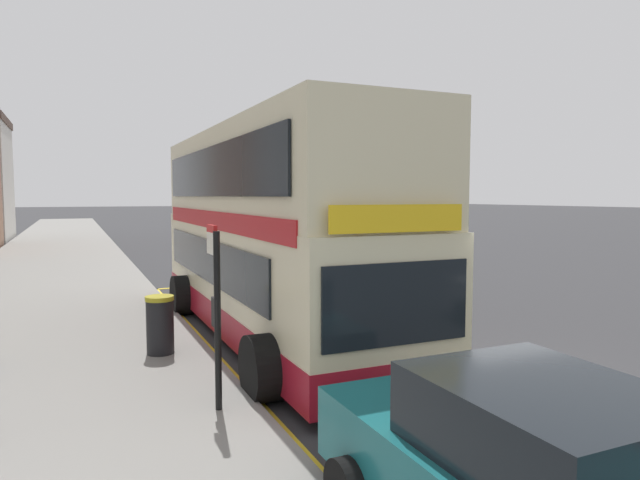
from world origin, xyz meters
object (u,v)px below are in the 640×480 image
(parked_car_black_ahead, at_px, (231,230))
(bus_stop_sign, at_px, (216,299))
(parked_car_grey_distant, at_px, (222,223))
(double_decker_bus, at_px, (269,240))
(litter_bin, at_px, (160,325))

(parked_car_black_ahead, bearing_deg, bus_stop_sign, -106.40)
(bus_stop_sign, xyz_separation_m, parked_car_grey_distant, (9.30, 37.04, -0.83))
(parked_car_black_ahead, relative_size, parked_car_grey_distant, 1.00)
(double_decker_bus, bearing_deg, bus_stop_sign, -117.88)
(bus_stop_sign, height_order, litter_bin, bus_stop_sign)
(bus_stop_sign, distance_m, litter_bin, 3.16)
(parked_car_grey_distant, bearing_deg, litter_bin, -104.80)
(double_decker_bus, bearing_deg, litter_bin, -157.48)
(double_decker_bus, height_order, bus_stop_sign, double_decker_bus)
(double_decker_bus, xyz_separation_m, bus_stop_sign, (-2.12, -4.01, -0.44))
(litter_bin, bearing_deg, parked_car_grey_distant, 74.21)
(parked_car_grey_distant, xyz_separation_m, litter_bin, (-9.63, -34.05, -0.13))
(parked_car_black_ahead, bearing_deg, parked_car_grey_distant, 78.48)
(litter_bin, bearing_deg, parked_car_black_ahead, 72.19)
(parked_car_black_ahead, bearing_deg, litter_bin, -108.87)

